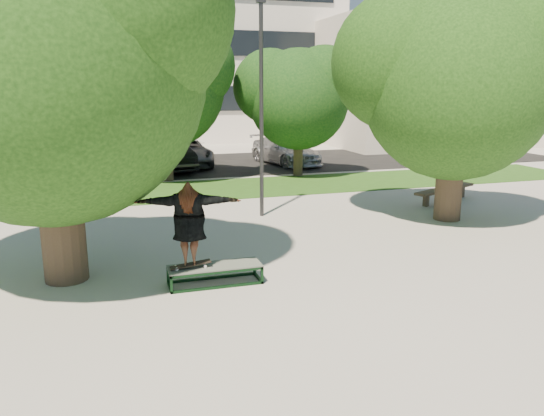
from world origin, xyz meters
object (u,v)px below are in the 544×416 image
object	(u,v)px
car_dark	(166,153)
car_grey	(184,152)
bench	(445,190)
car_silver_a	(103,155)
tree_right	(453,74)
grind_box	(215,274)
car_silver_b	(285,150)
tree_left	(41,49)
lamppost	(261,108)

from	to	relation	value
car_dark	car_grey	xyz separation A→B (m)	(0.96, 1.08, -0.09)
bench	car_grey	xyz separation A→B (m)	(-7.17, 10.75, 0.29)
bench	car_silver_a	size ratio (longest dim) A/B	0.71
tree_right	car_grey	xyz separation A→B (m)	(-5.67, 12.79, -3.41)
grind_box	car_dark	world-z (taller)	car_dark
grind_box	car_silver_b	xyz separation A→B (m)	(6.56, 15.18, 0.49)
tree_left	lamppost	bearing A→B (deg)	36.42
car_grey	car_silver_b	bearing A→B (deg)	-9.36
tree_left	car_silver_b	size ratio (longest dim) A/B	1.52
tree_left	grind_box	size ratio (longest dim) A/B	3.95
tree_right	lamppost	size ratio (longest dim) A/B	1.07
tree_left	lamppost	xyz separation A→B (m)	(5.29, 3.91, -1.27)
bench	car_silver_a	world-z (taller)	car_silver_a
tree_right	car_dark	world-z (taller)	tree_right
tree_left	car_dark	distance (m)	14.63
car_dark	car_grey	world-z (taller)	car_dark
car_silver_b	lamppost	bearing A→B (deg)	-124.13
lamppost	bench	bearing A→B (deg)	1.20
lamppost	car_silver_b	xyz separation A→B (m)	(4.13, 10.08, -2.47)
car_grey	car_dark	bearing A→B (deg)	-131.76
tree_left	lamppost	size ratio (longest dim) A/B	1.16
tree_left	car_silver_a	world-z (taller)	tree_left
tree_right	car_dark	distance (m)	13.86
grind_box	car_silver_b	bearing A→B (deg)	66.64
bench	lamppost	bearing A→B (deg)	156.89
tree_left	car_dark	bearing A→B (deg)	75.37
grind_box	car_grey	xyz separation A→B (m)	(1.67, 15.98, 0.49)
car_grey	tree_right	bearing A→B (deg)	-66.21
car_grey	car_silver_b	size ratio (longest dim) A/B	1.05
tree_left	grind_box	xyz separation A→B (m)	(2.87, -1.19, -4.23)
car_silver_a	car_silver_b	size ratio (longest dim) A/B	0.88
tree_right	car_grey	bearing A→B (deg)	113.90
lamppost	bench	distance (m)	6.98
tree_left	lamppost	distance (m)	6.70
lamppost	car_silver_b	distance (m)	11.17
tree_right	car_grey	size ratio (longest dim) A/B	1.32
car_dark	car_grey	distance (m)	1.45
bench	car_silver_b	xyz separation A→B (m)	(-2.28, 9.95, 0.29)
car_silver_a	car_dark	distance (m)	2.88
tree_left	grind_box	bearing A→B (deg)	-22.55
car_silver_a	car_dark	xyz separation A→B (m)	(2.79, -0.74, 0.07)
tree_right	car_silver_b	world-z (taller)	tree_right
car_dark	lamppost	bearing A→B (deg)	-88.51
car_grey	car_silver_a	bearing A→B (deg)	-174.84
car_dark	car_silver_b	world-z (taller)	car_dark
grind_box	car_silver_a	xyz separation A→B (m)	(-2.08, 15.63, 0.52)
bench	car_silver_a	xyz separation A→B (m)	(-10.91, 10.40, 0.32)
tree_left	car_silver_a	distance (m)	14.93
grind_box	car_silver_a	bearing A→B (deg)	97.57
tree_left	car_dark	size ratio (longest dim) A/B	1.52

